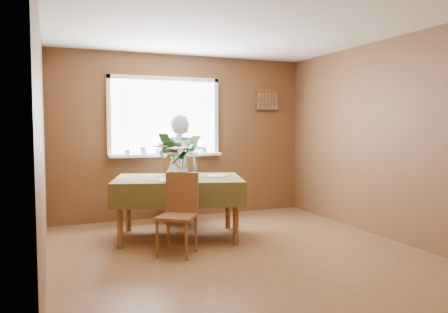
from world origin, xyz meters
name	(u,v)px	position (x,y,z in m)	size (l,w,h in m)	color
floor	(243,255)	(0.00, 0.00, 0.00)	(4.50, 4.50, 0.00)	brown
ceiling	(243,23)	(0.00, 0.00, 2.50)	(4.50, 4.50, 0.00)	white
wall_back	(183,137)	(0.00, 2.25, 1.25)	(4.00, 4.00, 0.00)	brown
wall_front	(398,153)	(0.00, -2.25, 1.25)	(4.00, 4.00, 0.00)	brown
wall_left	(42,144)	(-2.00, 0.00, 1.25)	(4.50, 4.50, 0.00)	brown
wall_right	(389,139)	(2.00, 0.00, 1.25)	(4.50, 4.50, 0.00)	brown
window_assembly	(165,130)	(-0.30, 2.20, 1.35)	(1.72, 0.20, 1.22)	white
spoon_rack	(268,100)	(1.45, 2.22, 1.85)	(0.44, 0.05, 0.33)	brown
dining_table	(178,185)	(-0.44, 0.99, 0.67)	(1.81, 1.47, 0.77)	brown
chair_far	(179,186)	(-0.20, 1.80, 0.54)	(0.57, 0.57, 1.00)	brown
chair_near	(179,209)	(-0.62, 0.34, 0.49)	(0.54, 0.54, 0.90)	brown
seated_woman	(178,170)	(-0.24, 1.69, 0.79)	(0.58, 0.38, 1.58)	white
flower_bouquet	(182,154)	(-0.45, 0.81, 1.08)	(0.55, 0.55, 0.47)	white
side_plate	(217,176)	(0.05, 0.91, 0.77)	(0.25, 0.25, 0.01)	white
table_knife	(191,178)	(-0.34, 0.77, 0.78)	(0.02, 0.20, 0.00)	silver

